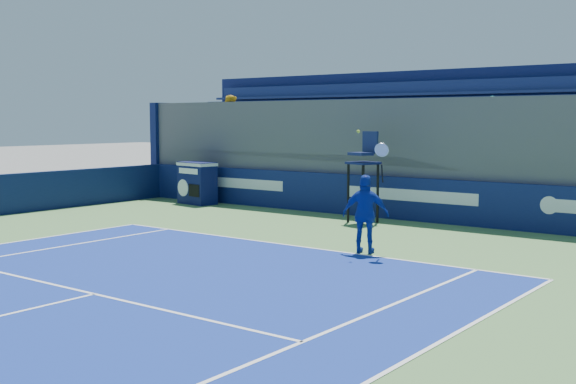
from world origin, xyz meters
The scene contains 5 objects.
back_hoarding centered at (0.00, 17.10, 0.60)m, with size 20.40×0.21×1.20m.
match_clock centered at (-7.49, 16.37, 0.74)m, with size 1.41×0.90×1.40m.
umpire_chair centered at (-0.83, 15.97, 1.53)m, with size 0.85×0.85×2.48m.
tennis_player centered at (1.58, 12.09, 0.84)m, with size 1.05×0.72×2.57m.
stadium_seating centered at (-0.01, 19.15, 1.83)m, with size 21.00×4.05×4.40m.
Camera 1 is at (9.30, -0.69, 2.79)m, focal length 45.00 mm.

